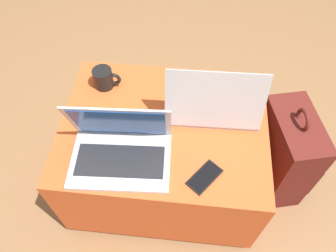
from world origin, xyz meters
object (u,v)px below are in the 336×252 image
laptop_far (213,103)px  cell_phone (205,177)px  laptop_near (120,148)px  backpack (286,154)px  coffee_mug (104,78)px

laptop_far → cell_phone: 0.31m
laptop_near → laptop_far: laptop_far is taller
laptop_near → cell_phone: bearing=-14.7°
laptop_near → laptop_far: (0.33, 0.24, 0.00)m
laptop_far → backpack: bearing=174.9°
backpack → laptop_far: bearing=72.6°
cell_phone → coffee_mug: coffee_mug is taller
laptop_near → cell_phone: 0.32m
cell_phone → laptop_near: bearing=26.5°
laptop_near → coffee_mug: size_ratio=3.16×
cell_phone → backpack: backpack is taller
cell_phone → backpack: (0.39, 0.28, -0.25)m
backpack → coffee_mug: 0.89m
laptop_near → laptop_far: size_ratio=1.00×
coffee_mug → laptop_near: bearing=-68.2°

